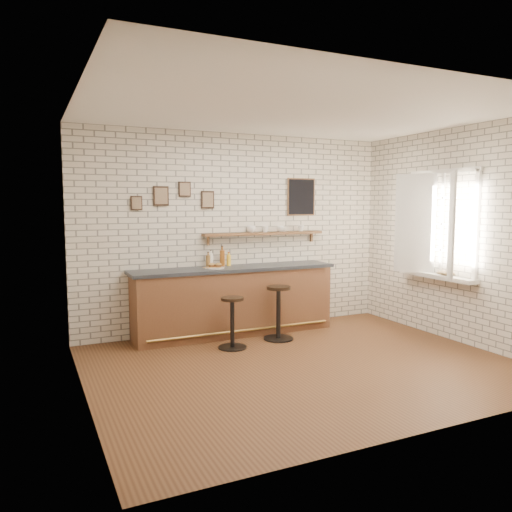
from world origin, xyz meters
The scene contains 21 objects.
ground centered at (0.00, 0.00, 0.00)m, with size 5.00×5.00×0.00m, color brown.
bar_counter centered at (-0.19, 1.70, 0.51)m, with size 3.10×0.65×1.01m.
sandwich_plate centered at (-0.51, 1.67, 1.02)m, with size 0.28×0.28×0.01m, color white.
ciabatta_sandwich centered at (-0.50, 1.67, 1.05)m, with size 0.20×0.14×0.06m.
potato_chips centered at (-0.54, 1.67, 1.02)m, with size 0.27×0.17×0.00m.
bitters_bottle_brown centered at (-0.54, 1.86, 1.10)m, with size 0.07×0.07×0.23m.
bitters_bottle_white centered at (-0.50, 1.86, 1.11)m, with size 0.07×0.07×0.25m.
bitters_bottle_amber centered at (-0.32, 1.86, 1.14)m, with size 0.07×0.07×0.31m.
condiment_bottle_yellow centered at (-0.21, 1.86, 1.10)m, with size 0.07×0.07×0.21m.
bar_stool_left centered at (-0.50, 1.02, 0.37)m, with size 0.39×0.39×0.70m.
bar_stool_right centered at (0.26, 1.15, 0.41)m, with size 0.43×0.43×0.77m.
wall_shelf centered at (0.40, 1.90, 1.48)m, with size 2.00×0.18×0.18m.
shelf_cup_a centered at (0.18, 1.90, 1.55)m, with size 0.14×0.14×0.11m, color white.
shelf_cup_b centered at (0.42, 1.90, 1.55)m, with size 0.11×0.11×0.10m, color white.
shelf_cup_c centered at (0.69, 1.90, 1.55)m, with size 0.12×0.12×0.09m, color white.
shelf_cup_d centered at (1.06, 1.90, 1.55)m, with size 0.11×0.11×0.10m, color white.
back_wall_decor centered at (0.23, 1.98, 2.05)m, with size 2.96×0.02×0.56m.
window_sill centered at (2.40, 0.30, 0.90)m, with size 0.20×1.35×0.06m.
casement_window centered at (2.36, 0.30, 1.65)m, with size 0.40×1.30×1.56m.
book_lower centered at (2.38, 0.19, 0.94)m, with size 0.18×0.24×0.02m, color tan.
book_upper centered at (2.38, 0.22, 0.96)m, with size 0.18×0.24×0.02m, color tan.
Camera 1 is at (-2.99, -5.07, 1.94)m, focal length 35.00 mm.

